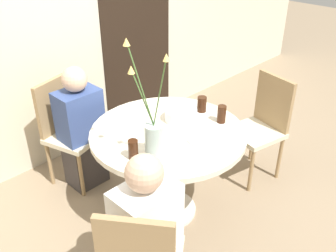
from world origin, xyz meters
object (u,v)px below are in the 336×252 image
chair_near_front (66,126)px  drink_glass_0 (222,114)px  birthday_cake (181,115)px  drink_glass_2 (133,150)px  person_guest (82,132)px  side_plate (202,140)px  chair_left_flank (263,122)px  drink_glass_1 (202,104)px  person_boy (147,241)px  flower_vase (153,136)px

chair_near_front → drink_glass_0: bearing=-76.7°
birthday_cake → drink_glass_2: 0.59m
drink_glass_2 → person_guest: person_guest is taller
side_plate → chair_left_flank: bearing=2.8°
chair_near_front → chair_left_flank: size_ratio=1.00×
drink_glass_0 → drink_glass_2: (-0.76, 0.10, 0.00)m
birthday_cake → drink_glass_1: size_ratio=1.99×
drink_glass_0 → drink_glass_1: size_ratio=1.09×
birthday_cake → person_boy: bearing=-147.8°
chair_left_flank → person_boy: size_ratio=0.85×
flower_vase → side_plate: (0.37, -0.09, -0.15)m
chair_near_front → flower_vase: 1.16m
flower_vase → person_guest: 1.02m
chair_left_flank → person_boy: bearing=-67.9°
side_plate → drink_glass_1: 0.43m
birthday_cake → drink_glass_1: birthday_cake is taller
drink_glass_0 → person_boy: size_ratio=0.12×
birthday_cake → chair_left_flank: bearing=-18.5°
chair_left_flank → drink_glass_2: 1.37m
chair_near_front → chair_left_flank: (1.23, -1.14, 0.00)m
chair_near_front → drink_glass_1: chair_near_front is taller
side_plate → person_boy: size_ratio=0.18×
drink_glass_0 → person_guest: 1.17m
person_guest → person_boy: bearing=-108.3°
birthday_cake → person_guest: size_ratio=0.22×
person_guest → drink_glass_2: bearing=-100.3°
drink_glass_2 → person_guest: 0.92m
side_plate → person_guest: (-0.31, 1.03, -0.24)m
chair_near_front → drink_glass_2: (-0.11, -1.01, 0.29)m
birthday_cake → drink_glass_1: 0.22m
person_guest → person_boy: same height
birthday_cake → person_boy: (-0.83, -0.53, -0.28)m
birthday_cake → person_boy: person_boy is taller
drink_glass_1 → drink_glass_2: (-0.79, -0.11, 0.01)m
chair_near_front → chair_left_flank: bearing=-59.7°
drink_glass_1 → person_boy: (-1.05, -0.51, -0.30)m
flower_vase → person_guest: (0.06, 0.94, -0.40)m
birthday_cake → drink_glass_0: same height
chair_near_front → side_plate: 1.25m
chair_left_flank → flower_vase: 1.30m
drink_glass_1 → drink_glass_2: drink_glass_2 is taller
drink_glass_1 → person_guest: (-0.63, 0.75, -0.30)m
chair_left_flank → chair_near_front: bearing=-120.3°
chair_left_flank → side_plate: bearing=-74.6°
drink_glass_1 → person_boy: size_ratio=0.11×
drink_glass_1 → chair_near_front: bearing=127.1°
drink_glass_0 → drink_glass_1: (0.03, 0.21, -0.01)m
side_plate → drink_glass_1: bearing=40.8°
birthday_cake → side_plate: size_ratio=1.19×
chair_near_front → person_boy: 1.45m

